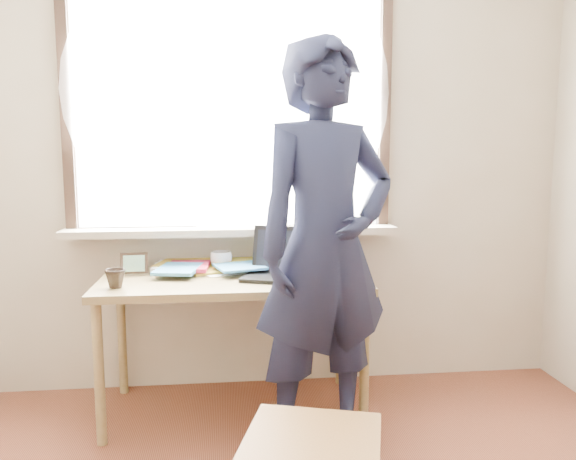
{
  "coord_description": "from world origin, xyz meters",
  "views": [
    {
      "loc": [
        -0.23,
        -1.23,
        1.36
      ],
      "look_at": [
        0.01,
        0.95,
        1.06
      ],
      "focal_mm": 35.0,
      "sensor_mm": 36.0,
      "label": 1
    }
  ],
  "objects": [
    {
      "name": "desk_clutter",
      "position": [
        -0.48,
        1.82,
        0.76
      ],
      "size": [
        0.8,
        0.47,
        0.05
      ],
      "color": "white",
      "rests_on": "desk"
    },
    {
      "name": "desk",
      "position": [
        -0.2,
        1.63,
        0.65
      ],
      "size": [
        1.36,
        0.68,
        0.73
      ],
      "color": "olive",
      "rests_on": "ground"
    },
    {
      "name": "picture_frame",
      "position": [
        -0.72,
        1.73,
        0.78
      ],
      "size": [
        0.14,
        0.02,
        0.11
      ],
      "color": "black",
      "rests_on": "desk"
    },
    {
      "name": "mug_white",
      "position": [
        -0.26,
        1.86,
        0.77
      ],
      "size": [
        0.16,
        0.16,
        0.09
      ],
      "primitive_type": "imported",
      "rotation": [
        0.0,
        0.0,
        0.52
      ],
      "color": "white",
      "rests_on": "desk"
    },
    {
      "name": "laptop",
      "position": [
        0.06,
        1.6,
        0.79
      ],
      "size": [
        0.45,
        0.41,
        0.25
      ],
      "color": "black",
      "rests_on": "desk"
    },
    {
      "name": "room_shell",
      "position": [
        -0.02,
        0.2,
        1.64
      ],
      "size": [
        3.52,
        4.02,
        2.61
      ],
      "color": "#B2A68F",
      "rests_on": "ground"
    },
    {
      "name": "person",
      "position": [
        0.21,
        1.23,
        0.94
      ],
      "size": [
        0.79,
        0.65,
        1.88
      ],
      "primitive_type": "imported",
      "rotation": [
        0.0,
        0.0,
        0.34
      ],
      "color": "black",
      "rests_on": "ground"
    },
    {
      "name": "book_b",
      "position": [
        0.2,
        1.91,
        0.74
      ],
      "size": [
        0.3,
        0.32,
        0.02
      ],
      "primitive_type": "imported",
      "rotation": [
        0.0,
        0.0,
        -0.63
      ],
      "color": "white",
      "rests_on": "desk"
    },
    {
      "name": "book_a",
      "position": [
        -0.59,
        1.88,
        0.74
      ],
      "size": [
        0.24,
        0.29,
        0.02
      ],
      "primitive_type": "imported",
      "rotation": [
        0.0,
        0.0,
        0.16
      ],
      "color": "white",
      "rests_on": "desk"
    },
    {
      "name": "mug_dark",
      "position": [
        -0.76,
        1.45,
        0.77
      ],
      "size": [
        0.11,
        0.11,
        0.09
      ],
      "primitive_type": "imported",
      "rotation": [
        0.0,
        0.0,
        -0.17
      ],
      "color": "black",
      "rests_on": "desk"
    },
    {
      "name": "work_chair",
      "position": [
        0.04,
        0.47,
        0.38
      ],
      "size": [
        0.54,
        0.52,
        0.45
      ],
      "color": "brown",
      "rests_on": "ground"
    },
    {
      "name": "mouse",
      "position": [
        0.29,
        1.53,
        0.74
      ],
      "size": [
        0.09,
        0.06,
        0.03
      ],
      "primitive_type": "ellipsoid",
      "color": "black",
      "rests_on": "desk"
    }
  ]
}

